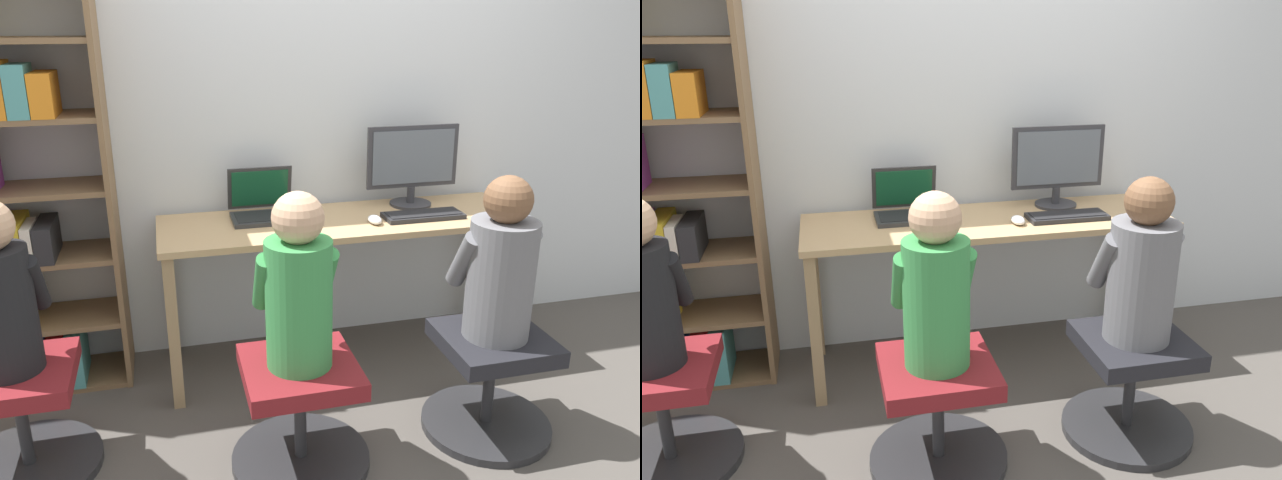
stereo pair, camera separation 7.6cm
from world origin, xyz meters
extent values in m
plane|color=#4C4742|center=(0.00, 0.00, 0.00)|extent=(14.00, 14.00, 0.00)
cube|color=silver|center=(0.00, 0.62, 1.30)|extent=(10.00, 0.05, 2.60)
cube|color=tan|center=(0.00, 0.28, 0.75)|extent=(1.77, 0.55, 0.03)
cube|color=#9C7D56|center=(-0.85, 0.04, 0.37)|extent=(0.05, 0.05, 0.73)
cube|color=#9C7D56|center=(0.85, 0.04, 0.37)|extent=(0.05, 0.05, 0.73)
cube|color=#9C7D56|center=(-0.85, 0.51, 0.37)|extent=(0.05, 0.05, 0.73)
cube|color=#9C7D56|center=(0.85, 0.51, 0.37)|extent=(0.05, 0.05, 0.73)
cylinder|color=#333338|center=(0.40, 0.41, 0.77)|extent=(0.21, 0.21, 0.01)
cylinder|color=#333338|center=(0.40, 0.41, 0.82)|extent=(0.04, 0.04, 0.08)
cube|color=#333338|center=(0.40, 0.41, 1.02)|extent=(0.48, 0.02, 0.31)
cube|color=slate|center=(0.40, 0.40, 1.02)|extent=(0.43, 0.01, 0.27)
cube|color=#2D2D30|center=(-0.38, 0.34, 0.77)|extent=(0.32, 0.22, 0.02)
cube|color=black|center=(-0.38, 0.34, 0.78)|extent=(0.28, 0.17, 0.00)
cube|color=#2D2D30|center=(-0.38, 0.48, 0.89)|extent=(0.32, 0.06, 0.21)
cube|color=#144C2D|center=(-0.38, 0.47, 0.89)|extent=(0.28, 0.05, 0.18)
cube|color=#232326|center=(0.37, 0.19, 0.77)|extent=(0.39, 0.15, 0.02)
cube|color=black|center=(0.37, 0.19, 0.79)|extent=(0.36, 0.12, 0.00)
ellipsoid|color=silver|center=(0.12, 0.16, 0.78)|extent=(0.06, 0.10, 0.04)
cylinder|color=#262628|center=(0.43, -0.45, 0.02)|extent=(0.55, 0.55, 0.04)
cylinder|color=#262628|center=(0.43, -0.45, 0.21)|extent=(0.05, 0.05, 0.34)
cube|color=black|center=(0.43, -0.45, 0.41)|extent=(0.43, 0.42, 0.07)
cylinder|color=#262628|center=(-0.39, -0.47, 0.02)|extent=(0.55, 0.55, 0.04)
cylinder|color=#262628|center=(-0.39, -0.47, 0.21)|extent=(0.05, 0.05, 0.34)
cube|color=maroon|center=(-0.39, -0.47, 0.41)|extent=(0.43, 0.42, 0.07)
cylinder|color=slate|center=(0.43, -0.45, 0.69)|extent=(0.27, 0.27, 0.49)
sphere|color=brown|center=(0.43, -0.45, 1.02)|extent=(0.19, 0.19, 0.19)
cylinder|color=slate|center=(0.30, -0.38, 0.77)|extent=(0.07, 0.20, 0.27)
cylinder|color=slate|center=(0.56, -0.38, 0.77)|extent=(0.07, 0.20, 0.27)
cylinder|color=#388C47|center=(-0.39, -0.47, 0.69)|extent=(0.25, 0.25, 0.49)
sphere|color=tan|center=(-0.39, -0.47, 1.02)|extent=(0.19, 0.19, 0.19)
cylinder|color=#388C47|center=(-0.51, -0.40, 0.77)|extent=(0.07, 0.20, 0.27)
cylinder|color=#388C47|center=(-0.28, -0.40, 0.77)|extent=(0.07, 0.20, 0.27)
cube|color=brown|center=(-1.07, 0.42, 0.96)|extent=(0.02, 0.34, 1.92)
cube|color=brown|center=(-1.45, 0.42, 0.01)|extent=(0.74, 0.32, 0.02)
cube|color=brown|center=(-1.45, 0.42, 0.33)|extent=(0.74, 0.32, 0.02)
cube|color=brown|center=(-1.45, 0.42, 0.64)|extent=(0.74, 0.32, 0.02)
cube|color=brown|center=(-1.45, 0.42, 0.96)|extent=(0.74, 0.32, 0.02)
cube|color=brown|center=(-1.45, 0.42, 1.28)|extent=(0.74, 0.32, 0.02)
cube|color=brown|center=(-1.45, 0.42, 1.59)|extent=(0.74, 0.32, 0.02)
cube|color=gold|center=(-1.66, 0.39, 0.14)|extent=(0.05, 0.28, 0.24)
cube|color=gold|center=(-1.60, 0.35, 0.15)|extent=(0.05, 0.20, 0.26)
cube|color=red|center=(-1.54, 0.35, 0.11)|extent=(0.04, 0.19, 0.17)
cube|color=#1E4C9E|center=(-1.47, 0.37, 0.15)|extent=(0.08, 0.22, 0.25)
cube|color=red|center=(-1.39, 0.36, 0.15)|extent=(0.08, 0.20, 0.26)
cube|color=teal|center=(-1.31, 0.39, 0.16)|extent=(0.07, 0.26, 0.27)
cube|color=silver|center=(-1.56, 0.36, 0.47)|extent=(0.08, 0.21, 0.26)
cube|color=gold|center=(-1.50, 0.36, 0.46)|extent=(0.04, 0.21, 0.24)
cube|color=#8C338C|center=(-1.56, 0.39, 0.75)|extent=(0.05, 0.26, 0.19)
cube|color=gold|center=(-1.49, 0.40, 0.75)|extent=(0.08, 0.29, 0.18)
cube|color=silver|center=(-1.43, 0.35, 0.74)|extent=(0.04, 0.20, 0.17)
cube|color=#262628|center=(-1.36, 0.39, 0.74)|extent=(0.08, 0.28, 0.16)
cube|color=orange|center=(-1.46, 0.36, 1.40)|extent=(0.08, 0.21, 0.23)
cube|color=teal|center=(-1.37, 0.35, 1.39)|extent=(0.08, 0.20, 0.21)
cube|color=orange|center=(-1.28, 0.38, 1.38)|extent=(0.09, 0.25, 0.18)
cylinder|color=#262628|center=(-1.43, -0.25, 0.02)|extent=(0.55, 0.55, 0.04)
cylinder|color=#262628|center=(-1.43, -0.25, 0.21)|extent=(0.05, 0.05, 0.34)
cube|color=maroon|center=(-1.43, -0.25, 0.41)|extent=(0.43, 0.42, 0.07)
cylinder|color=black|center=(-1.43, -0.25, 0.69)|extent=(0.24, 0.24, 0.47)
cylinder|color=black|center=(-1.32, -0.18, 0.76)|extent=(0.07, 0.19, 0.26)
camera|label=1|loc=(-0.83, -2.48, 1.67)|focal=35.00mm
camera|label=2|loc=(-0.76, -2.50, 1.67)|focal=35.00mm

